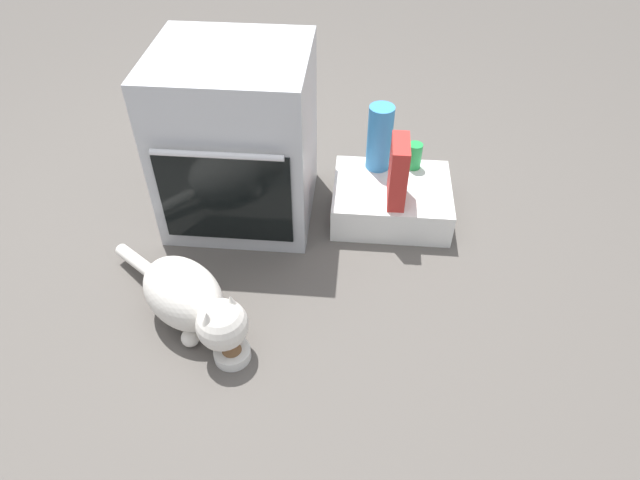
{
  "coord_description": "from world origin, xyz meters",
  "views": [
    {
      "loc": [
        0.42,
        -1.59,
        1.63
      ],
      "look_at": [
        0.29,
        -0.11,
        0.25
      ],
      "focal_mm": 31.35,
      "sensor_mm": 36.0,
      "label": 1
    }
  ],
  "objects_px": {
    "cat": "(190,300)",
    "cereal_box": "(398,172)",
    "pantry_cabinet": "(391,200)",
    "soda_can": "(414,156)",
    "food_bowl": "(232,352)",
    "water_bottle": "(380,138)",
    "oven": "(237,139)"
  },
  "relations": [
    {
      "from": "oven",
      "to": "cereal_box",
      "type": "xyz_separation_m",
      "value": [
        0.67,
        -0.08,
        -0.07
      ]
    },
    {
      "from": "oven",
      "to": "cereal_box",
      "type": "distance_m",
      "value": 0.68
    },
    {
      "from": "oven",
      "to": "food_bowl",
      "type": "xyz_separation_m",
      "value": [
        0.11,
        -0.82,
        -0.34
      ]
    },
    {
      "from": "pantry_cabinet",
      "to": "cat",
      "type": "distance_m",
      "value": 1.0
    },
    {
      "from": "water_bottle",
      "to": "cereal_box",
      "type": "distance_m",
      "value": 0.25
    },
    {
      "from": "pantry_cabinet",
      "to": "water_bottle",
      "type": "relative_size",
      "value": 1.7
    },
    {
      "from": "pantry_cabinet",
      "to": "food_bowl",
      "type": "relative_size",
      "value": 3.96
    },
    {
      "from": "food_bowl",
      "to": "cat",
      "type": "xyz_separation_m",
      "value": [
        -0.17,
        0.13,
        0.11
      ]
    },
    {
      "from": "pantry_cabinet",
      "to": "soda_can",
      "type": "distance_m",
      "value": 0.22
    },
    {
      "from": "soda_can",
      "to": "cat",
      "type": "bearing_deg",
      "value": -133.73
    },
    {
      "from": "oven",
      "to": "food_bowl",
      "type": "relative_size",
      "value": 5.73
    },
    {
      "from": "food_bowl",
      "to": "cat",
      "type": "distance_m",
      "value": 0.24
    },
    {
      "from": "soda_can",
      "to": "cereal_box",
      "type": "relative_size",
      "value": 0.43
    },
    {
      "from": "water_bottle",
      "to": "cereal_box",
      "type": "height_order",
      "value": "water_bottle"
    },
    {
      "from": "pantry_cabinet",
      "to": "water_bottle",
      "type": "height_order",
      "value": "water_bottle"
    },
    {
      "from": "pantry_cabinet",
      "to": "cat",
      "type": "bearing_deg",
      "value": -135.75
    },
    {
      "from": "pantry_cabinet",
      "to": "cereal_box",
      "type": "bearing_deg",
      "value": -84.19
    },
    {
      "from": "cereal_box",
      "to": "cat",
      "type": "bearing_deg",
      "value": -140.16
    },
    {
      "from": "cat",
      "to": "water_bottle",
      "type": "relative_size",
      "value": 2.1
    },
    {
      "from": "cat",
      "to": "cereal_box",
      "type": "xyz_separation_m",
      "value": [
        0.73,
        0.61,
        0.16
      ]
    },
    {
      "from": "pantry_cabinet",
      "to": "soda_can",
      "type": "relative_size",
      "value": 4.26
    },
    {
      "from": "oven",
      "to": "food_bowl",
      "type": "distance_m",
      "value": 0.89
    },
    {
      "from": "food_bowl",
      "to": "water_bottle",
      "type": "distance_m",
      "value": 1.12
    },
    {
      "from": "water_bottle",
      "to": "cat",
      "type": "bearing_deg",
      "value": -127.75
    },
    {
      "from": "oven",
      "to": "water_bottle",
      "type": "height_order",
      "value": "oven"
    },
    {
      "from": "pantry_cabinet",
      "to": "cereal_box",
      "type": "distance_m",
      "value": 0.24
    },
    {
      "from": "soda_can",
      "to": "water_bottle",
      "type": "bearing_deg",
      "value": -177.33
    },
    {
      "from": "cereal_box",
      "to": "pantry_cabinet",
      "type": "bearing_deg",
      "value": 95.81
    },
    {
      "from": "water_bottle",
      "to": "oven",
      "type": "bearing_deg",
      "value": -165.19
    },
    {
      "from": "water_bottle",
      "to": "cereal_box",
      "type": "xyz_separation_m",
      "value": [
        0.08,
        -0.23,
        -0.01
      ]
    },
    {
      "from": "pantry_cabinet",
      "to": "food_bowl",
      "type": "bearing_deg",
      "value": -123.56
    },
    {
      "from": "food_bowl",
      "to": "water_bottle",
      "type": "xyz_separation_m",
      "value": [
        0.48,
        0.97,
        0.28
      ]
    }
  ]
}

